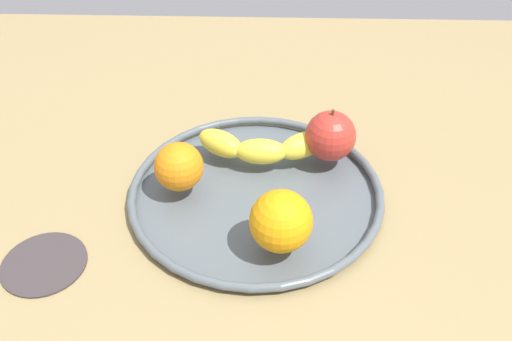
% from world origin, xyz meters
% --- Properties ---
extents(ground_plane, '(1.20, 1.20, 0.04)m').
position_xyz_m(ground_plane, '(0.00, 0.00, -0.02)').
color(ground_plane, '#917C4F').
extents(fruit_bowl, '(0.36, 0.36, 0.02)m').
position_xyz_m(fruit_bowl, '(0.00, 0.00, 0.01)').
color(fruit_bowl, '#515A5F').
rests_on(fruit_bowl, ground_plane).
extents(banana, '(0.21, 0.07, 0.04)m').
position_xyz_m(banana, '(0.01, 0.07, 0.04)').
color(banana, yellow).
rests_on(banana, fruit_bowl).
extents(apple, '(0.08, 0.08, 0.08)m').
position_xyz_m(apple, '(0.11, 0.07, 0.06)').
color(apple, '#B12F26').
rests_on(apple, fruit_bowl).
extents(orange_front_left, '(0.07, 0.07, 0.07)m').
position_xyz_m(orange_front_left, '(-0.11, -0.00, 0.05)').
color(orange_front_left, orange).
rests_on(orange_front_left, fruit_bowl).
extents(orange_center, '(0.08, 0.08, 0.08)m').
position_xyz_m(orange_center, '(0.03, -0.11, 0.06)').
color(orange_center, orange).
rests_on(orange_center, fruit_bowl).
extents(ambient_coaster, '(0.11, 0.11, 0.01)m').
position_xyz_m(ambient_coaster, '(-0.26, -0.14, 0.00)').
color(ambient_coaster, '#383031').
rests_on(ambient_coaster, ground_plane).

